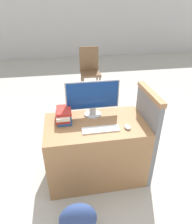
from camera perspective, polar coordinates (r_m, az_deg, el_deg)
ground_plane at (r=2.48m, az=1.23°, el=-22.25°), size 20.00×20.00×0.00m
wall_back at (r=7.88m, az=-8.31°, el=25.27°), size 12.00×0.06×2.80m
desk at (r=2.44m, az=-0.14°, el=-10.75°), size 1.13×0.65×0.75m
carrel_divider at (r=2.45m, az=13.75°, el=-6.01°), size 0.07×0.60×1.11m
monitor at (r=2.27m, az=-0.95°, el=4.04°), size 0.61×0.20×0.42m
keyboard at (r=2.10m, az=1.35°, el=-5.02°), size 0.39×0.12×0.02m
mouse at (r=2.15m, az=9.01°, el=-4.24°), size 0.07×0.10×0.03m
book_stack at (r=2.25m, az=-9.28°, el=-0.91°), size 0.17×0.28×0.15m
backpack at (r=2.09m, az=-5.12°, el=-28.53°), size 0.35×0.24×0.37m
far_chair at (r=4.74m, az=-1.78°, el=12.49°), size 0.44×0.44×1.02m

